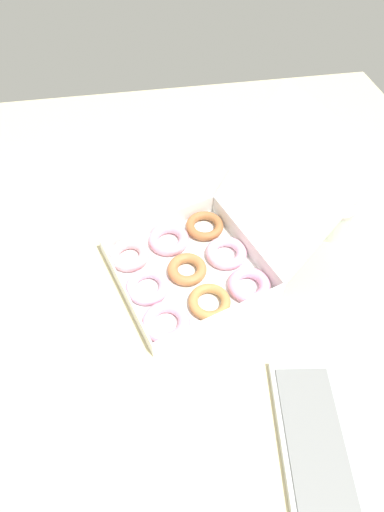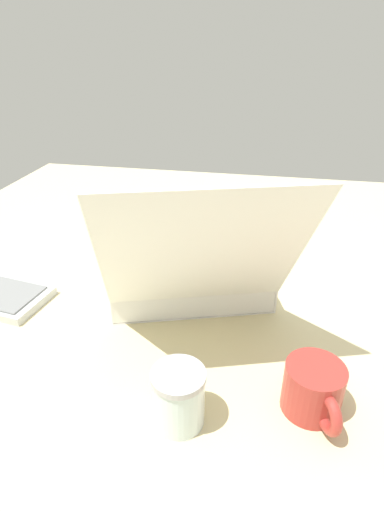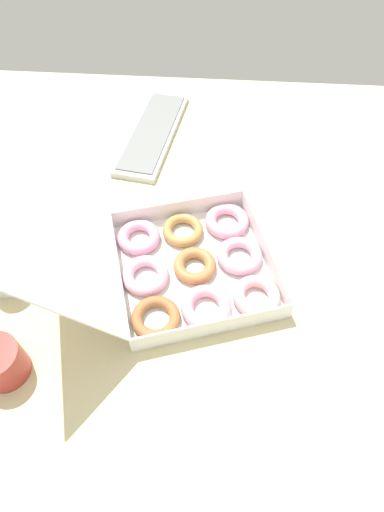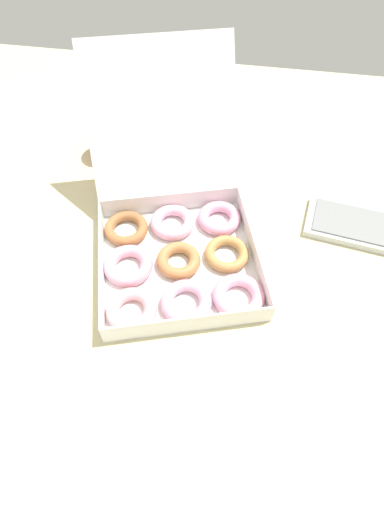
% 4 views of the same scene
% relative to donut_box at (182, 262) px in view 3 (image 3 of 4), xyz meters
% --- Properties ---
extents(ground_plane, '(1.80, 1.80, 0.02)m').
position_rel_donut_box_xyz_m(ground_plane, '(-0.04, 0.00, -0.05)').
color(ground_plane, beige).
extents(donut_box, '(0.50, 0.62, 0.36)m').
position_rel_donut_box_xyz_m(donut_box, '(0.00, 0.00, 0.00)').
color(donut_box, white).
rests_on(donut_box, ground_plane).
extents(keyboard, '(0.44, 0.19, 0.02)m').
position_rel_donut_box_xyz_m(keyboard, '(0.51, 0.14, -0.03)').
color(keyboard, '#BABDBD').
rests_on(keyboard, ground_plane).
extents(glass_jar, '(0.08, 0.08, 0.10)m').
position_rel_donut_box_xyz_m(glass_jar, '(-0.06, 0.39, 0.01)').
color(glass_jar, silver).
rests_on(glass_jar, ground_plane).
extents(paper_napkin, '(0.16, 0.15, 0.00)m').
position_rel_donut_box_xyz_m(paper_napkin, '(-0.18, -0.32, -0.04)').
color(paper_napkin, white).
rests_on(paper_napkin, ground_plane).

